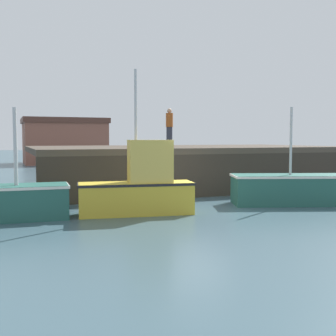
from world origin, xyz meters
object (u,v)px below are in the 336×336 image
object	(u,v)px
fishing_boat_near_left	(13,199)
mooring_buoy_foreground	(9,210)
rowboat	(324,190)
fishing_boat_mid	(290,188)
dockworker	(169,127)
fishing_boat_near_right	(140,187)

from	to	relation	value
fishing_boat_near_left	mooring_buoy_foreground	bearing A→B (deg)	177.49
rowboat	mooring_buoy_foreground	size ratio (longest dim) A/B	2.39
mooring_buoy_foreground	fishing_boat_mid	bearing A→B (deg)	-3.79
fishing_boat_mid	dockworker	world-z (taller)	dockworker
rowboat	mooring_buoy_foreground	world-z (taller)	mooring_buoy_foreground
rowboat	dockworker	size ratio (longest dim) A/B	0.83
fishing_boat_near_left	fishing_boat_near_right	size ratio (longest dim) A/B	0.73
rowboat	dockworker	xyz separation A→B (m)	(-5.70, 4.20, 2.80)
mooring_buoy_foreground	fishing_boat_near_left	bearing A→B (deg)	-2.51
fishing_boat_near_right	dockworker	size ratio (longest dim) A/B	2.51
fishing_boat_near_left	mooring_buoy_foreground	size ratio (longest dim) A/B	5.25
rowboat	fishing_boat_near_left	bearing A→B (deg)	-174.24
fishing_boat_mid	fishing_boat_near_left	bearing A→B (deg)	176.19
fishing_boat_near_left	mooring_buoy_foreground	distance (m)	0.34
fishing_boat_mid	mooring_buoy_foreground	world-z (taller)	fishing_boat_mid
fishing_boat_near_left	rowboat	world-z (taller)	fishing_boat_near_left
fishing_boat_mid	rowboat	size ratio (longest dim) A/B	2.93
dockworker	mooring_buoy_foreground	size ratio (longest dim) A/B	2.87
fishing_boat_near_right	mooring_buoy_foreground	size ratio (longest dim) A/B	7.22
fishing_boat_near_left	dockworker	world-z (taller)	dockworker
rowboat	dockworker	bearing A→B (deg)	143.66
fishing_boat_mid	dockworker	distance (m)	6.99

